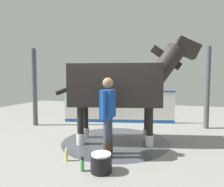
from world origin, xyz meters
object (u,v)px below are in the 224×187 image
at_px(wash_bucket, 101,163).
at_px(handler, 108,111).
at_px(bottle_spray, 82,165).
at_px(horse, 120,85).
at_px(bottle_shampoo, 66,155).

bearing_deg(wash_bucket, handler, 98.18).
bearing_deg(bottle_spray, horse, 82.11).
xyz_separation_m(handler, bottle_spray, (-0.23, -0.77, -0.83)).
bearing_deg(bottle_spray, handler, 73.47).
distance_m(wash_bucket, bottle_spray, 0.34).
height_order(horse, wash_bucket, horse).
relative_size(horse, bottle_shampoo, 14.08).
bearing_deg(horse, wash_bucket, -99.21).
bearing_deg(wash_bucket, bottle_shampoo, 164.41).
bearing_deg(horse, bottle_spray, -110.07).
bearing_deg(bottle_shampoo, bottle_spray, -31.64).
xyz_separation_m(horse, bottle_spray, (-0.24, -1.75, -1.35)).
distance_m(handler, bottle_shampoo, 1.19).
height_order(handler, bottle_spray, handler).
relative_size(bottle_shampoo, bottle_spray, 1.03).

